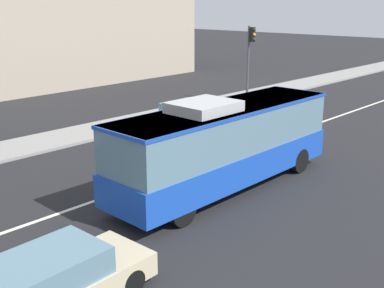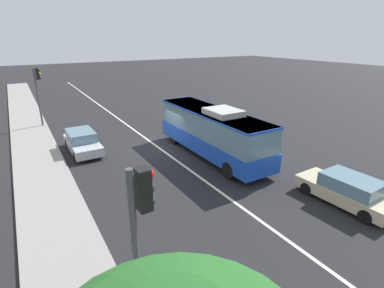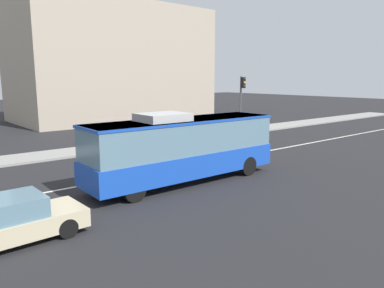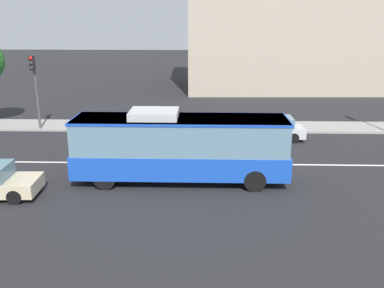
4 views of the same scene
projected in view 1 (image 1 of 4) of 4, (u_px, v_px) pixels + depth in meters
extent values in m
plane|color=black|center=(227.00, 155.00, 21.85)|extent=(160.00, 160.00, 0.00)
cube|color=gray|center=(120.00, 125.00, 26.97)|extent=(80.00, 2.93, 0.14)
cube|color=silver|center=(227.00, 155.00, 21.85)|extent=(76.00, 0.16, 0.01)
cube|color=#1947B7|center=(225.00, 163.00, 17.78)|extent=(10.00, 2.52, 1.10)
cube|color=slate|center=(226.00, 128.00, 17.40)|extent=(9.80, 2.44, 1.58)
cube|color=#1947B7|center=(226.00, 108.00, 17.19)|extent=(9.90, 2.49, 0.12)
cube|color=#B2B2B2|center=(204.00, 107.00, 16.29)|extent=(2.20, 1.80, 0.36)
cylinder|color=black|center=(255.00, 150.00, 21.00)|extent=(1.00, 0.30, 1.00)
cylinder|color=black|center=(299.00, 160.00, 19.55)|extent=(1.00, 0.30, 1.00)
cylinder|color=black|center=(136.00, 192.00, 16.28)|extent=(1.00, 0.30, 1.00)
cylinder|color=black|center=(182.00, 211.00, 14.82)|extent=(1.00, 0.30, 1.00)
cube|color=slate|center=(46.00, 269.00, 10.37)|extent=(2.58, 1.76, 0.64)
cylinder|color=black|center=(91.00, 259.00, 12.38)|extent=(0.65, 0.25, 0.64)
cylinder|color=black|center=(132.00, 282.00, 11.37)|extent=(0.65, 0.25, 0.64)
cube|color=#B7BABF|center=(182.00, 119.00, 26.36)|extent=(4.52, 1.86, 0.60)
cube|color=slate|center=(186.00, 108.00, 26.36)|extent=(2.54, 1.69, 0.64)
cylinder|color=black|center=(174.00, 130.00, 24.84)|extent=(0.64, 0.23, 0.64)
cylinder|color=black|center=(153.00, 125.00, 25.88)|extent=(0.64, 0.23, 0.64)
cylinder|color=black|center=(211.00, 120.00, 26.95)|extent=(0.64, 0.23, 0.64)
cylinder|color=black|center=(190.00, 116.00, 27.99)|extent=(0.64, 0.23, 0.64)
cylinder|color=#47474C|center=(248.00, 65.00, 32.68)|extent=(0.16, 0.16, 5.20)
cube|color=black|center=(252.00, 34.00, 31.92)|extent=(0.32, 0.28, 0.96)
sphere|color=#2D2D2D|center=(254.00, 30.00, 31.73)|extent=(0.22, 0.22, 0.22)
sphere|color=#F9A514|center=(254.00, 35.00, 31.82)|extent=(0.22, 0.22, 0.22)
sphere|color=#2D2D2D|center=(254.00, 40.00, 31.91)|extent=(0.22, 0.22, 0.22)
cube|color=tan|center=(56.00, 1.00, 42.35)|extent=(23.18, 13.20, 13.60)
cube|color=slate|center=(151.00, 47.00, 51.87)|extent=(0.42, 11.26, 1.50)
cube|color=slate|center=(151.00, 14.00, 50.91)|extent=(0.42, 11.26, 1.50)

